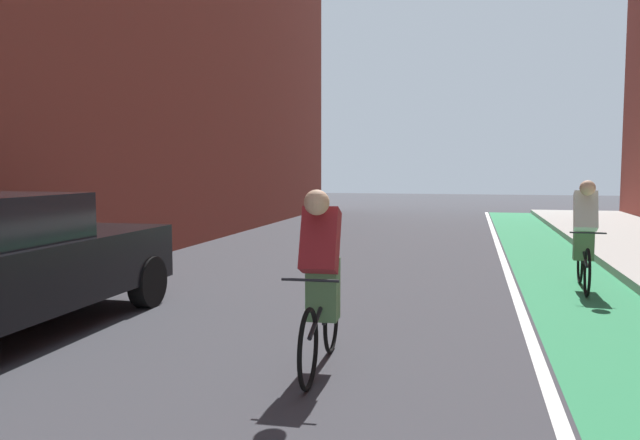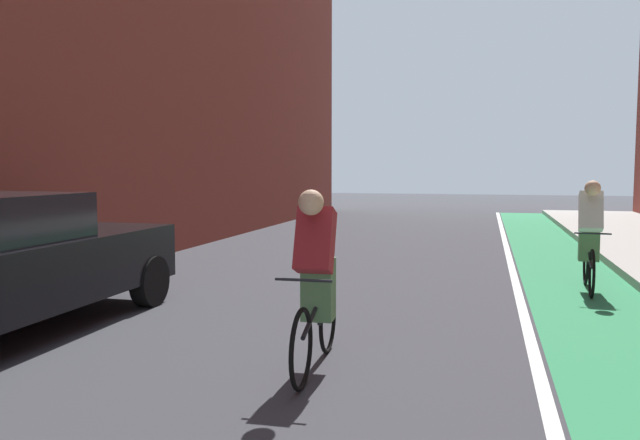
{
  "view_description": "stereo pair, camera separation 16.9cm",
  "coord_description": "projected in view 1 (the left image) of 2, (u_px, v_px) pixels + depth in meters",
  "views": [
    {
      "loc": [
        1.79,
        4.58,
        1.8
      ],
      "look_at": [
        0.06,
        11.75,
        1.18
      ],
      "focal_mm": 34.94,
      "sensor_mm": 36.0,
      "label": 1
    },
    {
      "loc": [
        1.95,
        4.62,
        1.8
      ],
      "look_at": [
        0.06,
        11.75,
        1.18
      ],
      "focal_mm": 34.94,
      "sensor_mm": 36.0,
      "label": 2
    }
  ],
  "objects": [
    {
      "name": "ground_plane",
      "position": [
        326.0,
        307.0,
        8.04
      ],
      "size": [
        71.67,
        71.67,
        0.0
      ],
      "primitive_type": "plane",
      "color": "#38383D"
    },
    {
      "name": "bike_lane_paint",
      "position": [
        576.0,
        290.0,
        9.19
      ],
      "size": [
        1.6,
        32.58,
        0.0
      ],
      "primitive_type": "cube",
      "color": "#2D8451",
      "rests_on": "ground"
    },
    {
      "name": "lane_divider_stripe",
      "position": [
        513.0,
        287.0,
        9.4
      ],
      "size": [
        0.12,
        32.58,
        0.0
      ],
      "primitive_type": "cube",
      "color": "white",
      "rests_on": "ground"
    },
    {
      "name": "cyclist_mid",
      "position": [
        321.0,
        280.0,
        5.52
      ],
      "size": [
        0.48,
        1.73,
        1.62
      ],
      "color": "black",
      "rests_on": "ground"
    },
    {
      "name": "cyclist_trailing",
      "position": [
        585.0,
        233.0,
        9.15
      ],
      "size": [
        0.48,
        1.73,
        1.62
      ],
      "color": "black",
      "rests_on": "ground"
    }
  ]
}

